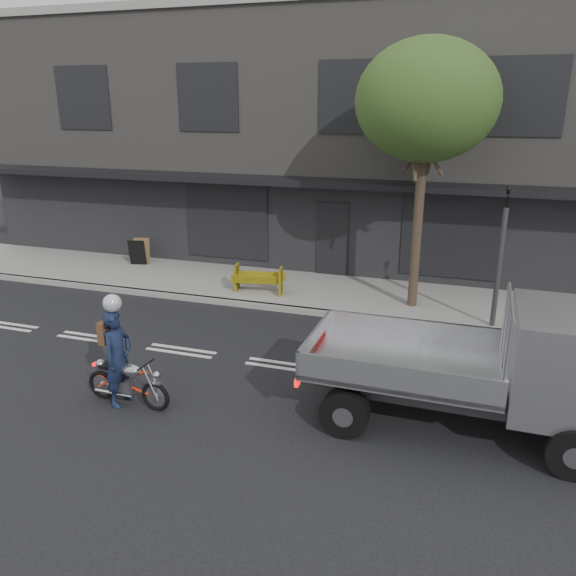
# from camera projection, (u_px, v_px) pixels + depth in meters

# --- Properties ---
(ground) EXTENTS (80.00, 80.00, 0.00)m
(ground) POSITION_uv_depth(u_px,v_px,m) (283.00, 366.00, 11.78)
(ground) COLOR black
(ground) RESTS_ON ground
(sidewalk) EXTENTS (32.00, 3.20, 0.15)m
(sidewalk) POSITION_uv_depth(u_px,v_px,m) (335.00, 294.00, 16.00)
(sidewalk) COLOR gray
(sidewalk) RESTS_ON ground
(kerb) EXTENTS (32.00, 0.20, 0.15)m
(kerb) POSITION_uv_depth(u_px,v_px,m) (321.00, 313.00, 14.56)
(kerb) COLOR gray
(kerb) RESTS_ON ground
(building_main) EXTENTS (26.00, 10.00, 8.00)m
(building_main) POSITION_uv_depth(u_px,v_px,m) (379.00, 138.00, 20.73)
(building_main) COLOR slate
(building_main) RESTS_ON ground
(street_tree) EXTENTS (3.40, 3.40, 6.74)m
(street_tree) POSITION_uv_depth(u_px,v_px,m) (427.00, 102.00, 13.27)
(street_tree) COLOR #382B21
(street_tree) RESTS_ON ground
(traffic_light_pole) EXTENTS (0.12, 0.12, 3.50)m
(traffic_light_pole) POSITION_uv_depth(u_px,v_px,m) (499.00, 265.00, 13.06)
(traffic_light_pole) COLOR #2D2D30
(traffic_light_pole) RESTS_ON ground
(motorcycle) EXTENTS (1.75, 0.51, 0.90)m
(motorcycle) POSITION_uv_depth(u_px,v_px,m) (127.00, 381.00, 10.16)
(motorcycle) COLOR black
(motorcycle) RESTS_ON ground
(rider) EXTENTS (0.48, 0.69, 1.80)m
(rider) POSITION_uv_depth(u_px,v_px,m) (118.00, 358.00, 10.06)
(rider) COLOR #151D39
(rider) RESTS_ON ground
(flatbed_ute) EXTENTS (5.11, 2.18, 2.36)m
(flatbed_ute) POSITION_uv_depth(u_px,v_px,m) (539.00, 363.00, 8.86)
(flatbed_ute) COLOR black
(flatbed_ute) RESTS_ON ground
(construction_barrier) EXTENTS (1.49, 0.81, 0.79)m
(construction_barrier) POSITION_uv_depth(u_px,v_px,m) (256.00, 281.00, 15.60)
(construction_barrier) COLOR yellow
(construction_barrier) RESTS_ON sidewalk
(sandwich_board) EXTENTS (0.61, 0.49, 0.85)m
(sandwich_board) POSITION_uv_depth(u_px,v_px,m) (137.00, 253.00, 18.41)
(sandwich_board) COLOR black
(sandwich_board) RESTS_ON sidewalk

